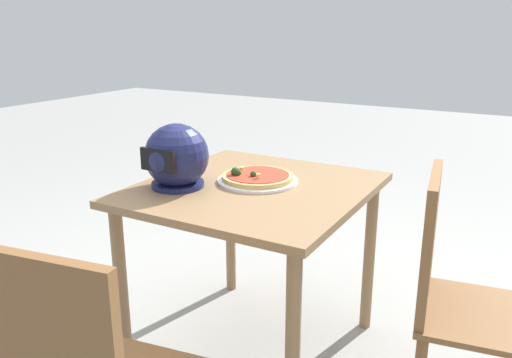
{
  "coord_description": "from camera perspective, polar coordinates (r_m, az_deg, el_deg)",
  "views": [
    {
      "loc": [
        -0.97,
        1.69,
        1.34
      ],
      "look_at": [
        0.01,
        -0.02,
        0.75
      ],
      "focal_mm": 36.38,
      "sensor_mm": 36.0,
      "label": 1
    }
  ],
  "objects": [
    {
      "name": "dining_table",
      "position": [
        2.07,
        -0.19,
        -3.38
      ],
      "size": [
        0.85,
        0.91,
        0.73
      ],
      "color": "olive",
      "rests_on": "ground"
    },
    {
      "name": "pizza",
      "position": [
        2.08,
        0.05,
        0.29
      ],
      "size": [
        0.29,
        0.29,
        0.05
      ],
      "color": "tan",
      "rests_on": "pizza_plate"
    },
    {
      "name": "chair_side",
      "position": [
        1.84,
        21.02,
        -11.57
      ],
      "size": [
        0.46,
        0.46,
        0.9
      ],
      "color": "brown",
      "rests_on": "ground"
    },
    {
      "name": "ground_plane",
      "position": [
        2.37,
        -0.18,
        -17.92
      ],
      "size": [
        14.0,
        14.0,
        0.0
      ],
      "primitive_type": "plane",
      "color": "#9E9E99"
    },
    {
      "name": "pizza_plate",
      "position": [
        2.09,
        0.19,
        -0.18
      ],
      "size": [
        0.32,
        0.32,
        0.01
      ],
      "primitive_type": "cylinder",
      "color": "white",
      "rests_on": "dining_table"
    },
    {
      "name": "motorcycle_helmet",
      "position": [
        2.02,
        -8.74,
        2.38
      ],
      "size": [
        0.25,
        0.25,
        0.25
      ],
      "color": "#191E4C",
      "rests_on": "dining_table"
    }
  ]
}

